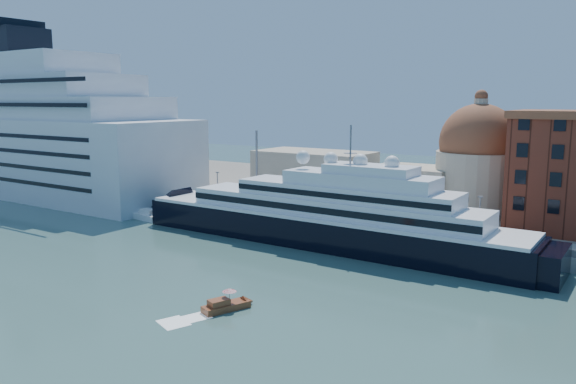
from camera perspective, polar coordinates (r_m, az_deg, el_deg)
The scene contains 9 objects.
ground at distance 91.38m, azimuth -5.54°, elevation -8.03°, with size 400.00×400.00×0.00m, color #335956.
quay at distance 118.39m, azimuth 4.93°, elevation -3.36°, with size 180.00×10.00×2.50m, color gray.
land at distance 154.98m, azimuth 12.28°, elevation -0.62°, with size 260.00×72.00×2.00m, color slate.
quay_fence at distance 114.16m, azimuth 3.85°, elevation -2.87°, with size 180.00×0.10×1.20m, color slate.
superyacht at distance 108.27m, azimuth 2.24°, elevation -2.72°, with size 89.08×12.35×26.62m.
service_barge at distance 134.56m, azimuth -14.42°, elevation -2.30°, with size 11.84×4.89×2.59m.
water_taxi at distance 75.16m, azimuth -6.42°, elevation -11.35°, with size 4.24×6.69×3.02m.
church at distance 135.31m, azimuth 12.24°, elevation 2.20°, with size 66.00×18.00×25.50m.
lamp_posts at distance 121.92m, azimuth -0.63°, elevation 1.15°, with size 120.80×2.40×18.00m.
Camera 1 is at (55.51, -67.30, 27.19)m, focal length 35.00 mm.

